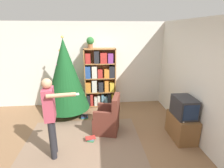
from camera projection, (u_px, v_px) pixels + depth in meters
name	position (u px, v px, depth m)	size (l,w,h in m)	color
ground_plane	(88.00, 147.00, 3.68)	(14.00, 14.00, 0.00)	#846042
wall_back	(89.00, 65.00, 5.51)	(8.00, 0.10, 2.60)	silver
wall_right	(205.00, 85.00, 3.50)	(0.10, 8.00, 2.60)	silver
area_rug	(83.00, 141.00, 3.85)	(2.51, 1.86, 0.01)	#7F6651
bookshelf	(100.00, 79.00, 5.43)	(0.95, 0.32, 1.83)	#A8703D
tv_stand	(181.00, 127.00, 3.92)	(0.44, 0.76, 0.54)	brown
television	(184.00, 107.00, 3.78)	(0.40, 0.57, 0.43)	#28282D
game_remote	(182.00, 121.00, 3.61)	(0.04, 0.12, 0.02)	white
christmas_tree	(65.00, 75.00, 4.72)	(1.23, 1.23, 2.22)	#4C3323
armchair	(108.00, 119.00, 4.15)	(0.69, 0.68, 0.92)	brown
standing_person	(51.00, 112.00, 3.17)	(0.67, 0.47, 1.56)	#232328
potted_plant	(90.00, 42.00, 5.08)	(0.22, 0.22, 0.33)	#935B38
book_pile_near_tree	(84.00, 117.00, 4.86)	(0.20, 0.18, 0.08)	#2D7A42
book_pile_by_chair	(91.00, 139.00, 3.88)	(0.24, 0.18, 0.08)	#2D7A42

